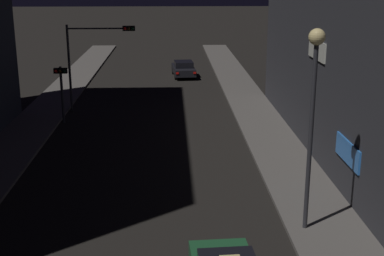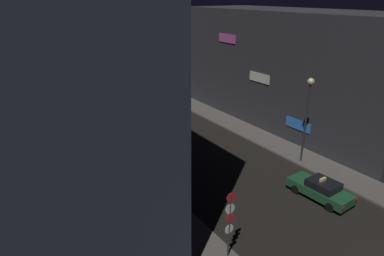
% 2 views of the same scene
% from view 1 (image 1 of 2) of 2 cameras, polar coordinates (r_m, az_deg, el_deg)
% --- Properties ---
extents(sidewalk_left, '(2.94, 66.02, 0.15)m').
position_cam_1_polar(sidewalk_left, '(37.42, -15.21, 1.88)').
color(sidewalk_left, '#5B5651').
rests_on(sidewalk_left, ground_plane).
extents(sidewalk_right, '(2.94, 66.02, 0.15)m').
position_cam_1_polar(sidewalk_right, '(36.88, 6.45, 2.15)').
color(sidewalk_right, '#5B5651').
rests_on(sidewalk_right, ground_plane).
extents(far_car, '(2.14, 4.57, 1.42)m').
position_cam_1_polar(far_car, '(48.18, -0.92, 6.35)').
color(far_car, black).
rests_on(far_car, ground_plane).
extents(traffic_light_overhead, '(4.47, 0.42, 5.76)m').
position_cam_1_polar(traffic_light_overhead, '(35.88, -10.48, 8.21)').
color(traffic_light_overhead, '#2D2D33').
rests_on(traffic_light_overhead, ground_plane).
extents(traffic_light_left_kerb, '(0.80, 0.42, 3.53)m').
position_cam_1_polar(traffic_light_left_kerb, '(33.59, -13.77, 4.71)').
color(traffic_light_left_kerb, '#2D2D33').
rests_on(traffic_light_left_kerb, ground_plane).
extents(street_lamp_near_block, '(0.56, 0.56, 7.09)m').
position_cam_1_polar(street_lamp_near_block, '(18.33, 12.84, 4.06)').
color(street_lamp_near_block, '#2D2D33').
rests_on(street_lamp_near_block, sidewalk_right).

